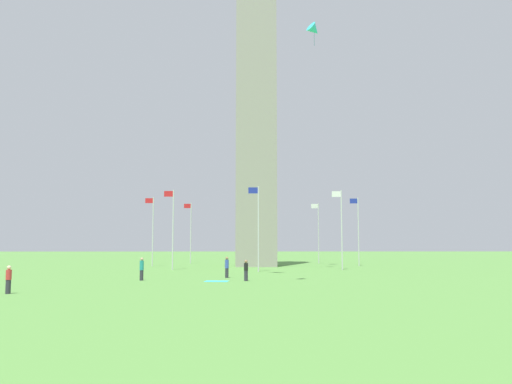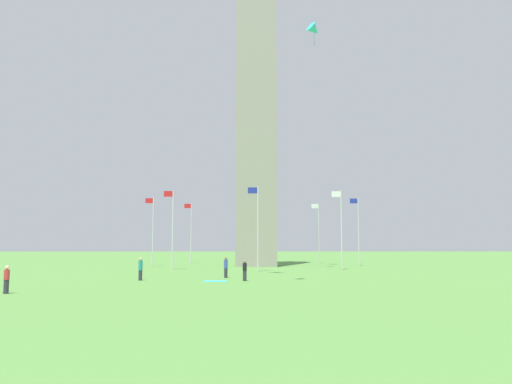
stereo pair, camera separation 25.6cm
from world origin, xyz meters
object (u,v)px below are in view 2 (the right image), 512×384
(person_red_shirt, at_px, (7,280))
(picnic_blanket_near_first_person, at_px, (215,281))
(flagpole_w, at_px, (254,231))
(flagpole_sw, at_px, (318,230))
(person_teal_shirt, at_px, (140,269))
(kite_cyan_delta, at_px, (314,30))
(flagpole_nw, at_px, (191,230))
(flagpole_se, at_px, (341,226))
(person_black_shirt, at_px, (245,271))
(obelisk_monument, at_px, (256,87))
(flagpole_s, at_px, (358,229))
(flagpole_ne, at_px, (172,226))
(flagpole_n, at_px, (153,228))
(flagpole_e, at_px, (257,225))
(person_blue_shirt, at_px, (226,267))

(person_red_shirt, distance_m, picnic_blanket_near_first_person, 15.14)
(flagpole_w, bearing_deg, picnic_blanket_near_first_person, 85.07)
(flagpole_sw, relative_size, person_teal_shirt, 4.99)
(person_teal_shirt, relative_size, kite_cyan_delta, 0.58)
(flagpole_nw, height_order, person_teal_shirt, flagpole_nw)
(flagpole_se, xyz_separation_m, person_black_shirt, (10.63, 17.36, -4.04))
(obelisk_monument, xyz_separation_m, flagpole_s, (-13.24, 0.00, -18.84))
(flagpole_ne, height_order, picnic_blanket_near_first_person, flagpole_ne)
(flagpole_n, relative_size, kite_cyan_delta, 2.92)
(obelisk_monument, height_order, flagpole_w, obelisk_monument)
(flagpole_e, distance_m, flagpole_sw, 24.57)
(flagpole_e, relative_size, person_blue_shirt, 5.04)
(person_red_shirt, distance_m, person_blue_shirt, 18.47)
(flagpole_sw, relative_size, picnic_blanket_near_first_person, 4.93)
(flagpole_w, xyz_separation_m, person_red_shirt, (14.92, 50.24, -4.04))
(flagpole_se, distance_m, kite_cyan_delta, 25.51)
(obelisk_monument, height_order, flagpole_se, obelisk_monument)
(flagpole_se, relative_size, person_blue_shirt, 5.04)
(person_blue_shirt, bearing_deg, flagpole_ne, 63.37)
(flagpole_ne, distance_m, kite_cyan_delta, 30.43)
(kite_cyan_delta, bearing_deg, picnic_blanket_near_first_person, 64.66)
(flagpole_n, bearing_deg, obelisk_monument, 180.00)
(flagpole_sw, bearing_deg, picnic_blanket_near_first_person, 70.54)
(flagpole_s, bearing_deg, flagpole_nw, -22.50)
(flagpole_w, bearing_deg, flagpole_sw, 157.50)
(flagpole_se, xyz_separation_m, flagpole_nw, (18.81, -18.81, 0.00))
(obelisk_monument, bearing_deg, flagpole_s, 180.00)
(flagpole_sw, bearing_deg, flagpole_s, 112.50)
(flagpole_s, xyz_separation_m, flagpole_w, (13.30, -13.30, 0.00))
(obelisk_monument, height_order, kite_cyan_delta, obelisk_monument)
(obelisk_monument, bearing_deg, flagpole_e, 89.76)
(picnic_blanket_near_first_person, bearing_deg, flagpole_w, -94.93)
(flagpole_ne, distance_m, flagpole_w, 24.57)
(flagpole_ne, bearing_deg, flagpole_se, 180.00)
(person_red_shirt, height_order, person_blue_shirt, person_blue_shirt)
(flagpole_s, distance_m, flagpole_w, 18.81)
(flagpole_ne, distance_m, flagpole_nw, 18.81)
(flagpole_sw, relative_size, flagpole_nw, 1.00)
(person_blue_shirt, bearing_deg, kite_cyan_delta, 9.07)
(flagpole_s, distance_m, flagpole_nw, 24.57)
(kite_cyan_delta, bearing_deg, flagpole_s, -144.53)
(flagpole_e, distance_m, flagpole_w, 26.60)
(flagpole_sw, bearing_deg, person_teal_shirt, 62.01)
(flagpole_se, relative_size, person_black_shirt, 5.50)
(flagpole_w, distance_m, flagpole_nw, 10.18)
(obelisk_monument, height_order, flagpole_nw, obelisk_monument)
(flagpole_ne, distance_m, flagpole_se, 18.81)
(flagpole_sw, distance_m, picnic_blanket_near_first_person, 38.97)
(flagpole_n, xyz_separation_m, flagpole_s, (-26.60, 0.00, 0.00))
(flagpole_n, relative_size, picnic_blanket_near_first_person, 4.93)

